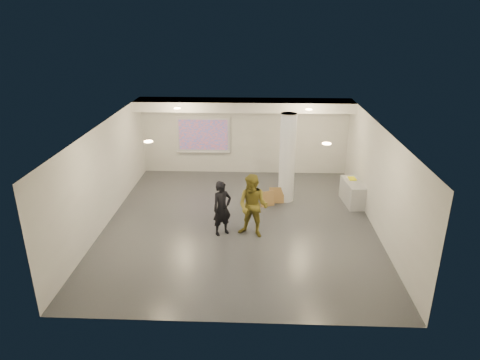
{
  "coord_description": "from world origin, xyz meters",
  "views": [
    {
      "loc": [
        0.5,
        -11.63,
        5.93
      ],
      "look_at": [
        0.0,
        0.4,
        1.25
      ],
      "focal_mm": 32.0,
      "sensor_mm": 36.0,
      "label": 1
    }
  ],
  "objects_px": {
    "column": "(287,158)",
    "credenza": "(353,193)",
    "projection_screen": "(203,135)",
    "woman": "(222,208)",
    "man": "(253,206)"
  },
  "relations": [
    {
      "from": "column",
      "to": "man",
      "type": "height_order",
      "value": "column"
    },
    {
      "from": "projection_screen",
      "to": "man",
      "type": "height_order",
      "value": "projection_screen"
    },
    {
      "from": "woman",
      "to": "column",
      "type": "bearing_deg",
      "value": 16.75
    },
    {
      "from": "woman",
      "to": "man",
      "type": "relative_size",
      "value": 0.87
    },
    {
      "from": "projection_screen",
      "to": "woman",
      "type": "height_order",
      "value": "projection_screen"
    },
    {
      "from": "column",
      "to": "woman",
      "type": "bearing_deg",
      "value": -128.34
    },
    {
      "from": "column",
      "to": "woman",
      "type": "distance_m",
      "value": 3.24
    },
    {
      "from": "column",
      "to": "credenza",
      "type": "bearing_deg",
      "value": -4.57
    },
    {
      "from": "projection_screen",
      "to": "credenza",
      "type": "height_order",
      "value": "projection_screen"
    },
    {
      "from": "column",
      "to": "woman",
      "type": "height_order",
      "value": "column"
    },
    {
      "from": "column",
      "to": "projection_screen",
      "type": "distance_m",
      "value": 4.08
    },
    {
      "from": "credenza",
      "to": "man",
      "type": "distance_m",
      "value": 4.11
    },
    {
      "from": "woman",
      "to": "man",
      "type": "xyz_separation_m",
      "value": [
        0.88,
        -0.07,
        0.12
      ]
    },
    {
      "from": "projection_screen",
      "to": "credenza",
      "type": "bearing_deg",
      "value": -28.01
    },
    {
      "from": "column",
      "to": "woman",
      "type": "relative_size",
      "value": 1.87
    }
  ]
}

